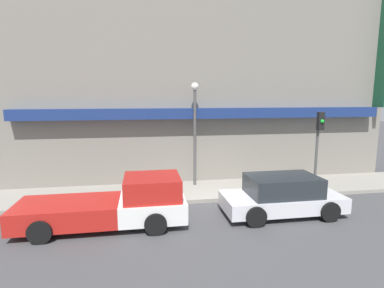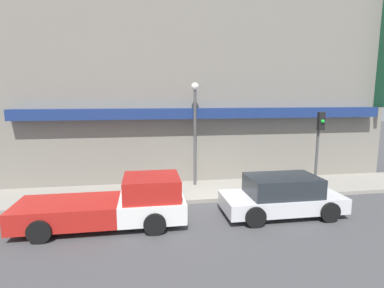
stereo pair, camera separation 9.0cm
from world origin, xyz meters
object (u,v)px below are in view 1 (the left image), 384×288
object	(u,v)px
parked_car	(282,196)
traffic_light	(319,137)
pickup_truck	(115,205)
street_lamp	(195,121)
fire_hydrant	(249,184)

from	to	relation	value
parked_car	traffic_light	distance (m)	3.92
pickup_truck	street_lamp	world-z (taller)	street_lamp
parked_car	street_lamp	size ratio (longest dim) A/B	0.91
pickup_truck	street_lamp	xyz separation A→B (m)	(3.48, 3.83, 2.54)
fire_hydrant	street_lamp	xyz separation A→B (m)	(-2.28, 1.38, 2.81)
traffic_light	street_lamp	bearing A→B (deg)	162.28
pickup_truck	traffic_light	size ratio (longest dim) A/B	1.57
fire_hydrant	parked_car	bearing A→B (deg)	-80.33
parked_car	traffic_light	world-z (taller)	traffic_light
traffic_light	parked_car	bearing A→B (deg)	-142.07
street_lamp	parked_car	bearing A→B (deg)	-54.87
fire_hydrant	traffic_light	size ratio (longest dim) A/B	0.18
pickup_truck	fire_hydrant	size ratio (longest dim) A/B	8.55
parked_car	traffic_light	size ratio (longest dim) A/B	1.25
parked_car	fire_hydrant	world-z (taller)	parked_car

